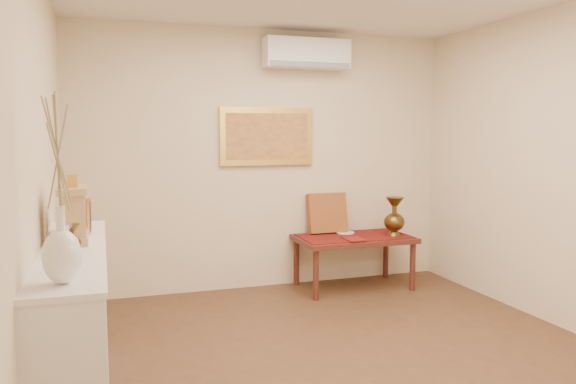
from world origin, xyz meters
name	(u,v)px	position (x,y,z in m)	size (l,w,h in m)	color
floor	(357,369)	(0.00, 0.00, 0.00)	(4.50, 4.50, 0.00)	brown
wall_back	(266,160)	(0.00, 2.25, 1.35)	(4.00, 0.02, 2.70)	beige
wall_left	(36,185)	(-2.00, 0.00, 1.35)	(0.02, 4.50, 2.70)	beige
white_vase	(59,185)	(-1.83, -0.80, 1.42)	(0.17, 0.17, 0.88)	white
candlestick	(67,247)	(-1.82, -0.54, 1.09)	(0.11, 0.11, 0.22)	silver
brass_urn_small	(72,235)	(-1.81, -0.16, 1.09)	(0.10, 0.10, 0.21)	brown
table_cloth	(354,236)	(0.85, 1.88, 0.55)	(1.14, 0.59, 0.01)	maroon
brass_urn_tall	(394,212)	(1.27, 1.78, 0.80)	(0.22, 0.22, 0.49)	brown
plate	(345,233)	(0.83, 2.05, 0.56)	(0.19, 0.19, 0.01)	white
menu	(354,239)	(0.76, 1.69, 0.56)	(0.18, 0.25, 0.01)	maroon
cushion	(327,213)	(0.65, 2.14, 0.77)	(0.43, 0.10, 0.43)	maroon
display_ledge	(76,330)	(-1.82, 0.00, 0.49)	(0.37, 2.02, 0.98)	white
mantel_clock	(74,214)	(-1.82, 0.18, 1.15)	(0.17, 0.36, 0.41)	tan
wooden_chest	(79,215)	(-1.80, 0.51, 1.10)	(0.16, 0.21, 0.24)	tan
low_table	(354,243)	(0.85, 1.88, 0.48)	(1.20, 0.70, 0.55)	#522118
painting	(267,136)	(0.00, 2.22, 1.60)	(1.00, 0.06, 0.60)	gold
ac_unit	(307,54)	(0.40, 2.12, 2.45)	(0.90, 0.25, 0.30)	white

